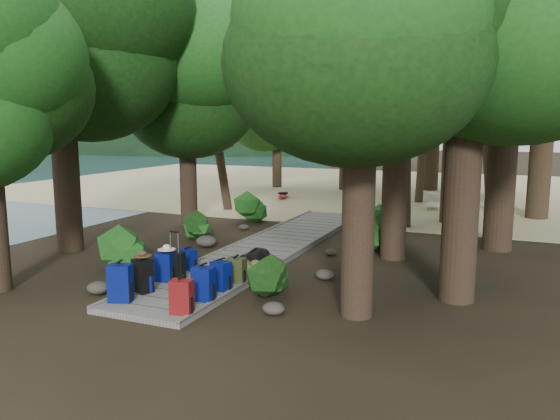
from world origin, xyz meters
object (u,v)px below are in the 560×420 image
at_px(backpack_left_c, 165,265).
at_px(backpack_right_b, 204,282).
at_px(duffel_right_khaki, 246,269).
at_px(sun_lounger, 434,201).
at_px(duffel_right_black, 254,260).
at_px(backpack_right_d, 236,269).
at_px(suitcase_on_boardwalk, 175,266).
at_px(backpack_right_c, 221,274).
at_px(backpack_left_b, 142,274).
at_px(backpack_left_d, 189,258).
at_px(kayak, 283,194).
at_px(backpack_right_a, 182,295).
at_px(lone_suitcase_on_sand, 350,203).
at_px(backpack_left_a, 120,281).

relative_size(backpack_left_c, backpack_right_b, 0.96).
bearing_deg(duffel_right_khaki, sun_lounger, 47.76).
bearing_deg(duffel_right_black, backpack_right_d, -91.96).
relative_size(backpack_right_b, suitcase_on_boardwalk, 1.18).
distance_m(duffel_right_black, suitcase_on_boardwalk, 1.86).
distance_m(backpack_right_b, duffel_right_black, 2.38).
relative_size(backpack_right_c, backpack_right_d, 1.12).
bearing_deg(sun_lounger, backpack_left_b, -99.04).
xyz_separation_m(backpack_left_d, sun_lounger, (3.97, 12.13, -0.07)).
xyz_separation_m(backpack_left_b, sun_lounger, (3.90, 13.93, -0.17)).
xyz_separation_m(backpack_left_b, backpack_left_c, (-0.02, 0.79, -0.02)).
height_order(backpack_left_b, kayak, backpack_left_b).
height_order(backpack_right_b, kayak, backpack_right_b).
relative_size(backpack_right_a, sun_lounger, 0.37).
relative_size(backpack_right_b, lone_suitcase_on_sand, 1.08).
distance_m(backpack_left_c, backpack_right_a, 2.14).
xyz_separation_m(duffel_right_khaki, kayak, (-4.38, 12.69, -0.10)).
bearing_deg(duffel_right_khaki, backpack_left_a, -151.33).
xyz_separation_m(backpack_right_a, suitcase_on_boardwalk, (-1.30, 1.74, -0.03)).
bearing_deg(backpack_left_b, lone_suitcase_on_sand, 108.46).
relative_size(lone_suitcase_on_sand, sun_lounger, 0.36).
bearing_deg(kayak, backpack_right_c, -85.89).
bearing_deg(backpack_right_b, kayak, 106.01).
relative_size(backpack_right_b, duffel_right_black, 1.02).
bearing_deg(backpack_left_d, backpack_left_c, -72.82).
relative_size(backpack_left_a, backpack_right_a, 1.17).
distance_m(backpack_left_c, backpack_left_d, 1.01).
distance_m(kayak, sun_lounger, 6.88).
xyz_separation_m(backpack_left_a, duffel_right_black, (1.33, 3.04, -0.17)).
relative_size(backpack_right_c, suitcase_on_boardwalk, 1.06).
bearing_deg(backpack_left_c, duffel_right_khaki, 27.79).
bearing_deg(backpack_right_a, backpack_left_d, 109.85).
height_order(duffel_right_khaki, lone_suitcase_on_sand, lone_suitcase_on_sand).
xyz_separation_m(backpack_right_c, suitcase_on_boardwalk, (-1.25, 0.23, -0.02)).
bearing_deg(backpack_right_c, sun_lounger, 94.17).
distance_m(backpack_left_c, backpack_right_b, 1.63).
relative_size(duffel_right_khaki, lone_suitcase_on_sand, 0.79).
xyz_separation_m(backpack_left_a, backpack_right_d, (1.43, 1.98, -0.11)).
bearing_deg(backpack_left_a, backpack_right_b, 6.77).
distance_m(backpack_left_b, duffel_right_khaki, 2.27).
relative_size(backpack_left_c, kayak, 0.20).
height_order(backpack_left_d, duffel_right_khaki, backpack_left_d).
relative_size(backpack_right_d, suitcase_on_boardwalk, 0.95).
xyz_separation_m(backpack_left_b, kayak, (-2.97, 14.45, -0.29)).
height_order(backpack_right_c, sun_lounger, backpack_right_c).
height_order(backpack_left_b, sun_lounger, backpack_left_b).
bearing_deg(suitcase_on_boardwalk, backpack_left_b, -105.26).
bearing_deg(backpack_left_b, suitcase_on_boardwalk, 105.12).
distance_m(backpack_right_c, backpack_right_d, 0.60).
relative_size(backpack_left_b, backpack_right_d, 1.27).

